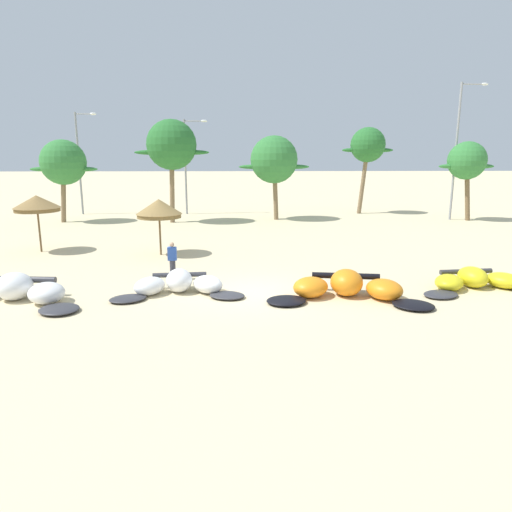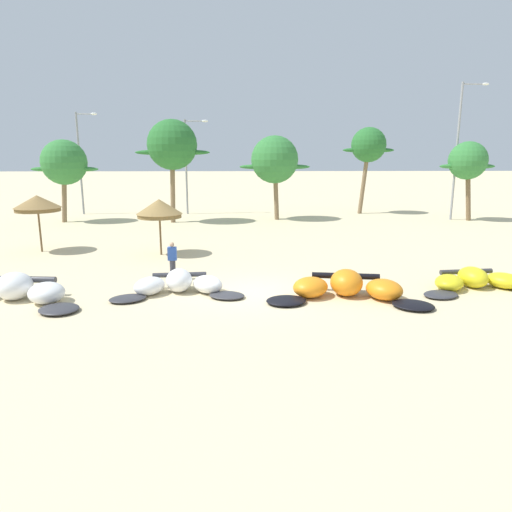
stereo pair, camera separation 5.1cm
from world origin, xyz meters
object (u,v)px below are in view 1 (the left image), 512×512
at_px(kite_far_left, 9,292).
at_px(kite_left_of_center, 347,288).
at_px(palm_center_right, 467,161).
at_px(lamppost_east_center, 458,145).
at_px(palm_left_of_gap, 274,160).
at_px(lamppost_west_center, 188,161).
at_px(beach_umbrella_middle, 159,208).
at_px(palm_center_left, 368,146).
at_px(kite_left, 179,285).
at_px(beach_umbrella_near_van, 37,203).
at_px(palm_left, 172,145).
at_px(palm_leftmost, 63,163).
at_px(kite_center, 476,281).
at_px(person_near_kites, 172,261).
at_px(lamppost_west, 80,158).

distance_m(kite_far_left, kite_left_of_center, 12.16).
bearing_deg(palm_center_right, lamppost_east_center, 137.12).
xyz_separation_m(palm_center_right, lamppost_east_center, (-0.56, 0.52, 1.24)).
xyz_separation_m(palm_left_of_gap, lamppost_west_center, (-7.25, 3.91, -0.12)).
height_order(beach_umbrella_middle, palm_center_right, palm_center_right).
bearing_deg(lamppost_west_center, palm_center_left, -0.67).
xyz_separation_m(kite_left, palm_center_right, (20.08, 19.13, 4.29)).
height_order(beach_umbrella_near_van, palm_left, palm_left).
distance_m(palm_center_right, lamppost_east_center, 1.46).
height_order(palm_leftmost, lamppost_east_center, lamppost_east_center).
xyz_separation_m(kite_center, beach_umbrella_middle, (-13.44, 6.74, 2.14)).
bearing_deg(person_near_kites, beach_umbrella_near_van, 142.88).
xyz_separation_m(beach_umbrella_near_van, palm_center_left, (21.96, 15.93, 3.27)).
distance_m(kite_left, kite_center, 11.60).
xyz_separation_m(kite_left_of_center, lamppost_west, (-17.65, 24.99, 4.50)).
xyz_separation_m(kite_far_left, beach_umbrella_middle, (4.06, 7.82, 2.06)).
relative_size(palm_center_right, lamppost_west, 0.71).
distance_m(kite_center, beach_umbrella_near_van, 21.62).
height_order(palm_center_left, lamppost_east_center, lamppost_east_center).
xyz_separation_m(palm_center_left, palm_center_right, (6.57, -4.76, -1.26)).
height_order(person_near_kites, palm_left, palm_left).
xyz_separation_m(person_near_kites, palm_center_left, (14.01, 21.95, 5.07)).
bearing_deg(person_near_kites, palm_left_of_gap, 72.98).
distance_m(kite_left, person_near_kites, 2.07).
xyz_separation_m(kite_left, palm_center_left, (13.51, 23.89, 5.55)).
distance_m(kite_center, lamppost_west, 33.56).
height_order(kite_center, lamppost_west, lamppost_west).
distance_m(kite_far_left, palm_center_left, 31.93).
relative_size(palm_left, palm_left_of_gap, 1.17).
bearing_deg(person_near_kites, palm_center_left, 57.45).
distance_m(beach_umbrella_near_van, person_near_kites, 10.14).
bearing_deg(person_near_kites, lamppost_east_center, 41.49).
relative_size(kite_far_left, kite_left_of_center, 1.02).
xyz_separation_m(beach_umbrella_near_van, beach_umbrella_middle, (6.62, -1.00, -0.18)).
height_order(kite_left, beach_umbrella_middle, beach_umbrella_middle).
height_order(person_near_kites, lamppost_west, lamppost_west).
bearing_deg(kite_far_left, lamppost_west_center, 81.49).
xyz_separation_m(kite_far_left, lamppost_west, (-5.49, 25.09, 4.50)).
xyz_separation_m(kite_center, palm_center_left, (1.91, 23.67, 5.58)).
distance_m(kite_left_of_center, palm_left, 22.26).
relative_size(palm_leftmost, palm_center_left, 0.84).
distance_m(beach_umbrella_middle, palm_left_of_gap, 15.08).
xyz_separation_m(kite_far_left, palm_left_of_gap, (10.98, 21.02, 4.35)).
relative_size(kite_left_of_center, lamppost_west, 0.70).
bearing_deg(kite_left_of_center, kite_left, 173.14).
height_order(kite_far_left, palm_center_right, palm_center_right).
bearing_deg(kite_center, lamppost_west, 133.75).
relative_size(kite_far_left, lamppost_west_center, 0.76).
bearing_deg(palm_left, kite_left, -81.68).
distance_m(kite_center, beach_umbrella_middle, 15.19).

